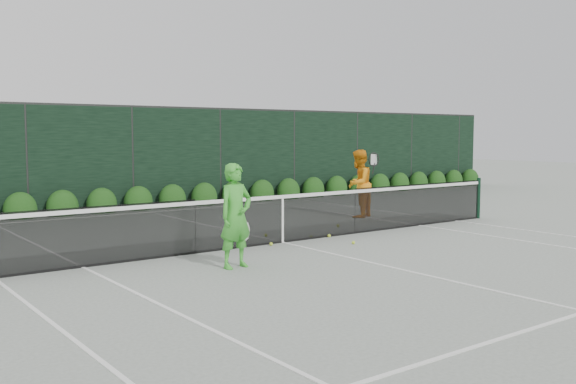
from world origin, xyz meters
TOP-DOWN VIEW (x-y plane):
  - ground at (0.00, 0.00)m, footprint 80.00×80.00m
  - tennis_net at (-0.02, 0.00)m, footprint 12.90×0.10m
  - player_woman at (-2.07, -1.51)m, footprint 0.69×0.49m
  - player_man at (4.00, 2.03)m, footprint 1.08×0.98m
  - court_lines at (0.00, 0.00)m, footprint 11.03×23.83m
  - windscreen_fence at (0.00, -2.71)m, footprint 32.00×21.07m
  - hedge_row at (-0.00, 7.15)m, footprint 31.66×0.65m
  - tennis_balls at (0.86, 0.11)m, footprint 2.81×2.04m

SIDE VIEW (x-z plane):
  - ground at x=0.00m, z-range 0.00..0.00m
  - court_lines at x=0.00m, z-range 0.00..0.01m
  - tennis_balls at x=0.86m, z-range 0.00..0.07m
  - hedge_row at x=0.00m, z-range -0.23..0.70m
  - tennis_net at x=-0.02m, z-range 0.00..1.07m
  - player_woman at x=-2.07m, z-range 0.00..1.74m
  - player_man at x=4.00m, z-range 0.00..1.81m
  - windscreen_fence at x=0.00m, z-range -0.02..3.04m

